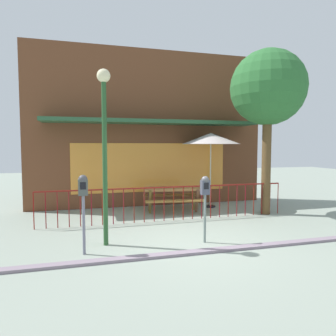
{
  "coord_description": "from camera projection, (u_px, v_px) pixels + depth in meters",
  "views": [
    {
      "loc": [
        -2.25,
        -6.15,
        2.09
      ],
      "look_at": [
        0.08,
        2.43,
        1.46
      ],
      "focal_mm": 32.66,
      "sensor_mm": 36.0,
      "label": 1
    }
  ],
  "objects": [
    {
      "name": "ground",
      "position": [
        194.0,
        242.0,
        6.66
      ],
      "size": [
        40.0,
        40.0,
        0.0
      ],
      "primitive_type": "plane",
      "color": "gray"
    },
    {
      "name": "picnic_table_left",
      "position": [
        172.0,
        193.0,
        9.77
      ],
      "size": [
        1.97,
        1.59,
        0.79
      ],
      "color": "olive",
      "rests_on": "ground"
    },
    {
      "name": "curb_edge",
      "position": [
        205.0,
        253.0,
        6.02
      ],
      "size": [
        11.74,
        0.2,
        0.11
      ],
      "primitive_type": "cube",
      "color": "gray",
      "rests_on": "ground"
    },
    {
      "name": "patio_umbrella",
      "position": [
        211.0,
        139.0,
        10.36
      ],
      "size": [
        1.97,
        1.97,
        2.54
      ],
      "color": "black",
      "rests_on": "ground"
    },
    {
      "name": "street_lamp",
      "position": [
        104.0,
        130.0,
        6.32
      ],
      "size": [
        0.28,
        0.28,
        3.67
      ],
      "color": "#265128",
      "rests_on": "ground"
    },
    {
      "name": "parking_meter_far",
      "position": [
        83.0,
        193.0,
        5.84
      ],
      "size": [
        0.18,
        0.17,
        1.55
      ],
      "color": "slate",
      "rests_on": "ground"
    },
    {
      "name": "street_tree",
      "position": [
        268.0,
        89.0,
        9.22
      ],
      "size": [
        2.27,
        2.27,
        5.0
      ],
      "color": "brown",
      "rests_on": "ground"
    },
    {
      "name": "pub_storefront",
      "position": [
        150.0,
        129.0,
        10.86
      ],
      "size": [
        8.39,
        1.46,
        5.44
      ],
      "color": "#3F1914",
      "rests_on": "ground"
    },
    {
      "name": "patio_fence_front",
      "position": [
        169.0,
        197.0,
        8.57
      ],
      "size": [
        7.07,
        0.04,
        0.97
      ],
      "color": "maroon",
      "rests_on": "ground"
    },
    {
      "name": "parking_meter_near",
      "position": [
        205.0,
        191.0,
        6.58
      ],
      "size": [
        0.18,
        0.17,
        1.45
      ],
      "color": "slate",
      "rests_on": "ground"
    }
  ]
}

